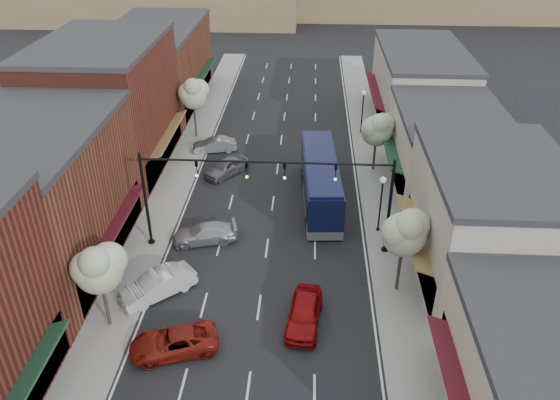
% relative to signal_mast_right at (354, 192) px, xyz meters
% --- Properties ---
extents(ground, '(160.00, 160.00, 0.00)m').
position_rel_signal_mast_right_xyz_m(ground, '(-5.62, -8.00, -4.62)').
color(ground, black).
rests_on(ground, ground).
extents(sidewalk_left, '(2.80, 73.00, 0.15)m').
position_rel_signal_mast_right_xyz_m(sidewalk_left, '(-14.02, 10.50, -4.55)').
color(sidewalk_left, gray).
rests_on(sidewalk_left, ground).
extents(sidewalk_right, '(2.80, 73.00, 0.15)m').
position_rel_signal_mast_right_xyz_m(sidewalk_right, '(2.78, 10.50, -4.55)').
color(sidewalk_right, gray).
rests_on(sidewalk_right, ground).
extents(curb_left, '(0.25, 73.00, 0.17)m').
position_rel_signal_mast_right_xyz_m(curb_left, '(-12.62, 10.50, -4.55)').
color(curb_left, gray).
rests_on(curb_left, ground).
extents(curb_right, '(0.25, 73.00, 0.17)m').
position_rel_signal_mast_right_xyz_m(curb_right, '(1.38, 10.50, -4.55)').
color(curb_right, gray).
rests_on(curb_right, ground).
extents(bldg_left_midnear, '(10.14, 14.10, 9.40)m').
position_rel_signal_mast_right_xyz_m(bldg_left_midnear, '(-19.85, -2.00, 0.03)').
color(bldg_left_midnear, brown).
rests_on(bldg_left_midnear, ground).
extents(bldg_left_midfar, '(10.14, 14.10, 10.90)m').
position_rel_signal_mast_right_xyz_m(bldg_left_midfar, '(-19.86, 12.00, 0.78)').
color(bldg_left_midfar, maroon).
rests_on(bldg_left_midfar, ground).
extents(bldg_left_far, '(10.14, 18.10, 8.40)m').
position_rel_signal_mast_right_xyz_m(bldg_left_far, '(-19.84, 28.00, -0.46)').
color(bldg_left_far, brown).
rests_on(bldg_left_far, ground).
extents(bldg_right_near, '(9.14, 12.10, 5.90)m').
position_rel_signal_mast_right_xyz_m(bldg_right_near, '(8.07, -14.00, -1.70)').
color(bldg_right_near, '#B6AE91').
rests_on(bldg_right_near, ground).
extents(bldg_right_midnear, '(9.14, 12.10, 7.90)m').
position_rel_signal_mast_right_xyz_m(bldg_right_midnear, '(8.10, -2.00, -0.72)').
color(bldg_right_midnear, '#A99F91').
rests_on(bldg_right_midnear, ground).
extents(bldg_right_midfar, '(9.14, 12.10, 6.40)m').
position_rel_signal_mast_right_xyz_m(bldg_right_midfar, '(8.08, 10.00, -1.46)').
color(bldg_right_midfar, '#B6AE91').
rests_on(bldg_right_midfar, ground).
extents(bldg_right_far, '(9.14, 16.10, 7.40)m').
position_rel_signal_mast_right_xyz_m(bldg_right_far, '(8.09, 24.00, -0.96)').
color(bldg_right_far, '#A99F91').
rests_on(bldg_right_far, ground).
extents(signal_mast_right, '(8.22, 0.46, 7.00)m').
position_rel_signal_mast_right_xyz_m(signal_mast_right, '(0.00, 0.00, 0.00)').
color(signal_mast_right, black).
rests_on(signal_mast_right, ground).
extents(signal_mast_left, '(8.22, 0.46, 7.00)m').
position_rel_signal_mast_right_xyz_m(signal_mast_left, '(-11.24, 0.00, 0.00)').
color(signal_mast_left, black).
rests_on(signal_mast_left, ground).
extents(tree_right_near, '(2.85, 2.65, 5.95)m').
position_rel_signal_mast_right_xyz_m(tree_right_near, '(2.73, -4.05, -0.17)').
color(tree_right_near, '#47382B').
rests_on(tree_right_near, ground).
extents(tree_right_far, '(2.85, 2.65, 5.43)m').
position_rel_signal_mast_right_xyz_m(tree_right_far, '(2.73, 11.95, -0.63)').
color(tree_right_far, '#47382B').
rests_on(tree_right_far, ground).
extents(tree_left_near, '(2.85, 2.65, 5.69)m').
position_rel_signal_mast_right_xyz_m(tree_left_near, '(-13.87, -8.05, -0.40)').
color(tree_left_near, '#47382B').
rests_on(tree_left_near, ground).
extents(tree_left_far, '(2.85, 2.65, 6.13)m').
position_rel_signal_mast_right_xyz_m(tree_left_far, '(-13.87, 17.95, -0.02)').
color(tree_left_far, '#47382B').
rests_on(tree_left_far, ground).
extents(lamp_post_near, '(0.44, 0.44, 4.44)m').
position_rel_signal_mast_right_xyz_m(lamp_post_near, '(2.18, 2.50, -1.62)').
color(lamp_post_near, black).
rests_on(lamp_post_near, ground).
extents(lamp_post_far, '(0.44, 0.44, 4.44)m').
position_rel_signal_mast_right_xyz_m(lamp_post_far, '(2.18, 20.00, -1.62)').
color(lamp_post_far, black).
rests_on(lamp_post_far, ground).
extents(coach_bus, '(3.24, 11.72, 3.54)m').
position_rel_signal_mast_right_xyz_m(coach_bus, '(-1.98, 6.64, -2.77)').
color(coach_bus, '#0D1236').
rests_on(coach_bus, ground).
extents(red_hatchback, '(2.30, 4.69, 1.54)m').
position_rel_signal_mast_right_xyz_m(red_hatchback, '(-2.93, -7.18, -3.85)').
color(red_hatchback, maroon).
rests_on(red_hatchback, ground).
extents(parked_car_a, '(5.15, 3.47, 1.31)m').
position_rel_signal_mast_right_xyz_m(parked_car_a, '(-9.82, -9.72, -3.97)').
color(parked_car_a, maroon).
rests_on(parked_car_a, ground).
extents(parked_car_b, '(4.58, 4.31, 1.54)m').
position_rel_signal_mast_right_xyz_m(parked_car_b, '(-11.82, -5.22, -3.85)').
color(parked_car_b, silver).
rests_on(parked_car_b, ground).
extents(parked_car_c, '(4.78, 2.80, 1.30)m').
position_rel_signal_mast_right_xyz_m(parked_car_c, '(-10.01, 0.58, -3.97)').
color(parked_car_c, '#A5A5AB').
rests_on(parked_car_c, ground).
extents(parked_car_d, '(3.94, 4.39, 1.44)m').
position_rel_signal_mast_right_xyz_m(parked_car_d, '(-9.91, 10.56, -3.90)').
color(parked_car_d, slate).
rests_on(parked_car_d, ground).
extents(parked_car_e, '(4.17, 2.24, 1.31)m').
position_rel_signal_mast_right_xyz_m(parked_car_e, '(-11.63, 15.06, -3.97)').
color(parked_car_e, '#9E9FA4').
rests_on(parked_car_e, ground).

